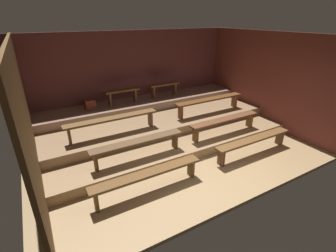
% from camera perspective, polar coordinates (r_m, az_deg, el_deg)
% --- Properties ---
extents(ground, '(7.11, 5.22, 0.08)m').
position_cam_1_polar(ground, '(6.56, 1.02, -4.26)').
color(ground, '#A28055').
extents(wall_back, '(7.11, 0.06, 2.73)m').
position_cam_1_polar(wall_back, '(7.96, -7.32, 11.57)').
color(wall_back, brown).
rests_on(wall_back, ground).
extents(wall_left, '(0.06, 5.22, 2.73)m').
position_cam_1_polar(wall_left, '(5.25, -30.35, 1.52)').
color(wall_left, brown).
rests_on(wall_left, ground).
extents(wall_right, '(0.06, 5.22, 2.73)m').
position_cam_1_polar(wall_right, '(8.07, 21.29, 10.31)').
color(wall_right, brown).
rests_on(wall_right, ground).
extents(platform_lower, '(6.31, 3.23, 0.24)m').
position_cam_1_polar(platform_lower, '(6.95, -1.48, -1.06)').
color(platform_lower, '#9B7750').
rests_on(platform_lower, ground).
extents(platform_middle, '(6.31, 2.33, 0.24)m').
position_cam_1_polar(platform_middle, '(7.22, -3.19, 1.97)').
color(platform_middle, '#987652').
rests_on(platform_middle, platform_lower).
extents(platform_upper, '(6.31, 0.99, 0.24)m').
position_cam_1_polar(platform_upper, '(7.71, -5.50, 5.26)').
color(platform_upper, '#9A7560').
rests_on(platform_upper, platform_middle).
extents(bench_floor_left, '(2.23, 0.25, 0.43)m').
position_cam_1_polar(bench_floor_left, '(4.70, -4.77, -11.49)').
color(bench_floor_left, brown).
rests_on(bench_floor_left, ground).
extents(bench_floor_right, '(2.23, 0.25, 0.43)m').
position_cam_1_polar(bench_floor_right, '(6.22, 19.41, -3.31)').
color(bench_floor_right, brown).
rests_on(bench_floor_right, ground).
extents(bench_lower_left, '(2.10, 0.25, 0.43)m').
position_cam_1_polar(bench_lower_left, '(5.30, -7.04, -4.12)').
color(bench_lower_left, brown).
rests_on(bench_lower_left, platform_lower).
extents(bench_lower_right, '(2.10, 0.25, 0.43)m').
position_cam_1_polar(bench_lower_right, '(6.53, 13.17, 1.08)').
color(bench_lower_right, brown).
rests_on(bench_lower_right, platform_lower).
extents(bench_middle_left, '(2.24, 0.25, 0.43)m').
position_cam_1_polar(bench_middle_left, '(5.95, -12.92, 1.30)').
color(bench_middle_left, brown).
rests_on(bench_middle_left, platform_middle).
extents(bench_middle_right, '(2.24, 0.25, 0.43)m').
position_cam_1_polar(bench_middle_right, '(7.26, 9.68, 5.81)').
color(bench_middle_right, brown).
rests_on(bench_middle_right, platform_middle).
extents(bench_upper_left, '(1.02, 0.25, 0.43)m').
position_cam_1_polar(bench_upper_left, '(7.33, -10.66, 7.58)').
color(bench_upper_left, brown).
rests_on(bench_upper_left, platform_upper).
extents(bench_upper_right, '(1.02, 0.25, 0.43)m').
position_cam_1_polar(bench_upper_right, '(7.88, -0.95, 9.16)').
color(bench_upper_right, brown).
rests_on(bench_upper_right, platform_upper).
extents(wooden_crate_upper, '(0.28, 0.28, 0.28)m').
position_cam_1_polar(wooden_crate_upper, '(7.15, -17.75, 4.84)').
color(wooden_crate_upper, maroon).
rests_on(wooden_crate_upper, platform_upper).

